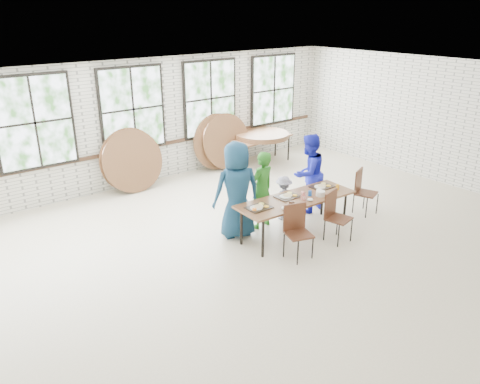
# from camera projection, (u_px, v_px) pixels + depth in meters

# --- Properties ---
(room) EXTENTS (12.00, 12.00, 12.00)m
(room) POSITION_uv_depth(u_px,v_px,m) (133.00, 111.00, 10.88)
(room) COLOR beige
(room) RESTS_ON ground
(dining_table) EXTENTS (2.44, 0.92, 0.74)m
(dining_table) POSITION_uv_depth(u_px,v_px,m) (296.00, 201.00, 8.79)
(dining_table) COLOR brown
(dining_table) RESTS_ON ground
(chair_near_left) EXTENTS (0.53, 0.52, 0.95)m
(chair_near_left) POSITION_uv_depth(u_px,v_px,m) (297.00, 226.00, 8.05)
(chair_near_left) COLOR #512C1B
(chair_near_left) RESTS_ON ground
(chair_near_right) EXTENTS (0.50, 0.49, 0.95)m
(chair_near_right) POSITION_uv_depth(u_px,v_px,m) (334.00, 212.00, 8.61)
(chair_near_right) COLOR #512C1B
(chair_near_right) RESTS_ON ground
(chair_spare) EXTENTS (0.54, 0.53, 0.95)m
(chair_spare) POSITION_uv_depth(u_px,v_px,m) (362.00, 188.00, 9.78)
(chair_spare) COLOR #512C1B
(chair_spare) RESTS_ON ground
(adult_teal) EXTENTS (1.03, 0.82, 1.84)m
(adult_teal) POSITION_uv_depth(u_px,v_px,m) (237.00, 190.00, 8.65)
(adult_teal) COLOR navy
(adult_teal) RESTS_ON ground
(adult_green) EXTENTS (0.60, 0.43, 1.55)m
(adult_green) POSITION_uv_depth(u_px,v_px,m) (262.00, 190.00, 9.06)
(adult_green) COLOR #246A1C
(adult_green) RESTS_ON ground
(toddler) EXTENTS (0.66, 0.47, 0.92)m
(toddler) POSITION_uv_depth(u_px,v_px,m) (283.00, 198.00, 9.51)
(toddler) COLOR #181137
(toddler) RESTS_ON ground
(adult_blue) EXTENTS (0.86, 0.70, 1.68)m
(adult_blue) POSITION_uv_depth(u_px,v_px,m) (308.00, 173.00, 9.78)
(adult_blue) COLOR #1B22BF
(adult_blue) RESTS_ON ground
(storage_table) EXTENTS (1.86, 0.91, 0.74)m
(storage_table) POSITION_uv_depth(u_px,v_px,m) (262.00, 139.00, 12.91)
(storage_table) COLOR brown
(storage_table) RESTS_ON ground
(tabletop_clutter) EXTENTS (2.11, 0.62, 0.11)m
(tabletop_clutter) POSITION_uv_depth(u_px,v_px,m) (301.00, 196.00, 8.79)
(tabletop_clutter) COLOR black
(tabletop_clutter) RESTS_ON dining_table
(round_tops_stacked) EXTENTS (1.50, 1.50, 0.13)m
(round_tops_stacked) POSITION_uv_depth(u_px,v_px,m) (262.00, 135.00, 12.86)
(round_tops_stacked) COLOR brown
(round_tops_stacked) RESTS_ON storage_table
(round_tops_leaning) EXTENTS (4.27, 0.43, 1.49)m
(round_tops_leaning) POSITION_uv_depth(u_px,v_px,m) (180.00, 150.00, 11.71)
(round_tops_leaning) COLOR brown
(round_tops_leaning) RESTS_ON ground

